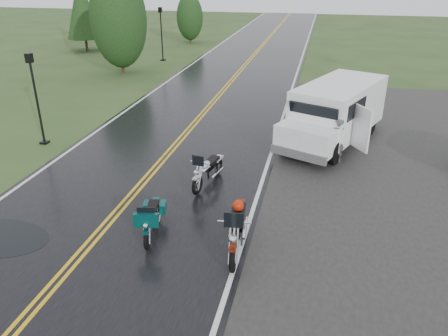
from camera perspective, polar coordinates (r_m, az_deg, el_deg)
name	(u,v)px	position (r m, az deg, el deg)	size (l,w,h in m)	color
ground	(111,220)	(12.71, -14.54, -6.65)	(120.00, 120.00, 0.00)	#2D471E
road	(204,113)	(21.26, -2.67, 7.19)	(8.00, 100.00, 0.04)	black
motorcycle_red	(233,246)	(10.02, 1.20, -10.19)	(0.89, 2.45, 1.45)	#551609
motorcycle_teal	(147,231)	(10.99, -10.09, -8.14)	(0.69, 1.90, 1.12)	#053E3C
motorcycle_silver	(197,178)	(13.31, -3.54, -1.30)	(0.76, 2.09, 1.23)	#AFB0B7
van_white	(289,123)	(16.43, 8.50, 5.88)	(2.29, 6.11, 2.40)	white
person_at_van	(337,142)	(15.92, 14.49, 3.36)	(0.62, 0.41, 1.70)	#4A494E
lamp_post_near_left	(37,100)	(18.44, -23.26, 8.19)	(0.31, 0.31, 3.61)	black
lamp_post_far_left	(162,34)	(33.85, -8.16, 16.93)	(0.33, 0.33, 3.83)	black
tree_left_mid	(119,30)	(29.87, -13.51, 17.15)	(3.56, 3.56, 5.56)	#1E3D19
tree_left_far	(190,22)	(41.79, -4.47, 18.44)	(2.37, 2.37, 3.64)	#1E3D19
pine_left_far	(83,14)	(39.20, -17.99, 18.56)	(2.79, 2.79, 5.82)	#1E3D19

